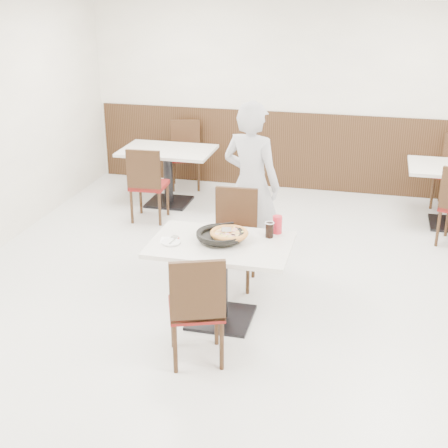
% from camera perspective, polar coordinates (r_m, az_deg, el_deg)
% --- Properties ---
extents(floor, '(7.00, 7.00, 0.00)m').
position_cam_1_polar(floor, '(5.96, 2.28, -7.07)').
color(floor, '#A9AAA5').
rests_on(floor, ground).
extents(wall_back, '(6.00, 0.04, 2.80)m').
position_cam_1_polar(wall_back, '(8.81, 7.16, 12.00)').
color(wall_back, beige).
rests_on(wall_back, floor).
extents(wall_front, '(6.00, 0.04, 2.80)m').
position_cam_1_polar(wall_front, '(2.42, -15.09, -16.80)').
color(wall_front, beige).
rests_on(wall_front, floor).
extents(wainscot_back, '(5.90, 0.03, 1.10)m').
position_cam_1_polar(wainscot_back, '(8.97, 6.89, 6.62)').
color(wainscot_back, black).
rests_on(wainscot_back, floor).
extents(main_table, '(1.25, 0.88, 0.75)m').
position_cam_1_polar(main_table, '(5.50, -0.28, -5.30)').
color(main_table, beige).
rests_on(main_table, floor).
extents(chair_near, '(0.54, 0.54, 0.95)m').
position_cam_1_polar(chair_near, '(4.92, -2.57, -7.50)').
color(chair_near, black).
rests_on(chair_near, floor).
extents(chair_far, '(0.44, 0.44, 0.95)m').
position_cam_1_polar(chair_far, '(6.08, 0.82, -1.46)').
color(chair_far, black).
rests_on(chair_far, floor).
extents(trivet, '(0.12, 0.12, 0.04)m').
position_cam_1_polar(trivet, '(5.41, -0.12, -1.16)').
color(trivet, black).
rests_on(trivet, main_table).
extents(pizza_pan, '(0.41, 0.41, 0.01)m').
position_cam_1_polar(pizza_pan, '(5.34, -0.38, -1.20)').
color(pizza_pan, black).
rests_on(pizza_pan, trivet).
extents(pizza, '(0.31, 0.31, 0.02)m').
position_cam_1_polar(pizza, '(5.34, 0.48, -1.00)').
color(pizza, '#B88041').
rests_on(pizza, pizza_pan).
extents(pizza_server, '(0.10, 0.12, 0.00)m').
position_cam_1_polar(pizza_server, '(5.36, 0.23, -0.50)').
color(pizza_server, silver).
rests_on(pizza_server, pizza).
extents(napkin, '(0.17, 0.17, 0.00)m').
position_cam_1_polar(napkin, '(5.40, -5.08, -1.49)').
color(napkin, white).
rests_on(napkin, main_table).
extents(side_plate, '(0.17, 0.17, 0.01)m').
position_cam_1_polar(side_plate, '(5.34, -4.86, -1.68)').
color(side_plate, white).
rests_on(side_plate, napkin).
extents(fork, '(0.04, 0.17, 0.00)m').
position_cam_1_polar(fork, '(5.35, -4.64, -1.51)').
color(fork, silver).
rests_on(fork, side_plate).
extents(cola_glass, '(0.08, 0.08, 0.13)m').
position_cam_1_polar(cola_glass, '(5.43, 4.18, -0.58)').
color(cola_glass, black).
rests_on(cola_glass, main_table).
extents(red_cup, '(0.09, 0.09, 0.16)m').
position_cam_1_polar(red_cup, '(5.52, 4.89, -0.05)').
color(red_cup, '#AD1A27').
rests_on(red_cup, main_table).
extents(diner_person, '(0.73, 0.58, 1.74)m').
position_cam_1_polar(diner_person, '(6.44, 2.50, 3.61)').
color(diner_person, '#B3B3B8').
rests_on(diner_person, floor).
extents(bg_table_left, '(1.28, 0.92, 0.75)m').
position_cam_1_polar(bg_table_left, '(8.38, -5.12, 4.35)').
color(bg_table_left, beige).
rests_on(bg_table_left, floor).
extents(bg_chair_left_near, '(0.44, 0.44, 0.95)m').
position_cam_1_polar(bg_chair_left_near, '(7.80, -6.87, 3.71)').
color(bg_chair_left_near, black).
rests_on(bg_chair_left_near, floor).
extents(bg_chair_left_far, '(0.52, 0.52, 0.95)m').
position_cam_1_polar(bg_chair_left_far, '(8.98, -3.53, 6.26)').
color(bg_chair_left_far, black).
rests_on(bg_chair_left_far, floor).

